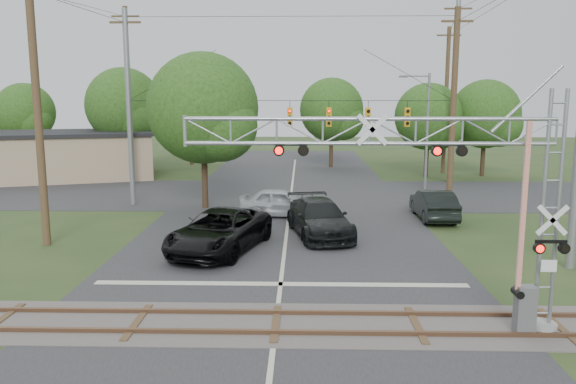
{
  "coord_description": "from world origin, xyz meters",
  "views": [
    {
      "loc": [
        0.74,
        -13.18,
        6.43
      ],
      "look_at": [
        0.21,
        7.5,
        2.94
      ],
      "focal_mm": 35.0,
      "sensor_mm": 36.0,
      "label": 1
    }
  ],
  "objects_px": {
    "streetlight": "(425,125)",
    "crossing_gantry": "(439,185)",
    "traffic_signal_span": "(305,111)",
    "car_dark": "(319,218)",
    "pickup_black": "(220,231)",
    "commercial_building": "(49,155)",
    "sedan_silver": "(282,202)"
  },
  "relations": [
    {
      "from": "crossing_gantry",
      "to": "traffic_signal_span",
      "type": "relative_size",
      "value": 0.53
    },
    {
      "from": "sedan_silver",
      "to": "commercial_building",
      "type": "distance_m",
      "value": 23.79
    },
    {
      "from": "crossing_gantry",
      "to": "pickup_black",
      "type": "relative_size",
      "value": 1.65
    },
    {
      "from": "car_dark",
      "to": "traffic_signal_span",
      "type": "bearing_deg",
      "value": 83.18
    },
    {
      "from": "car_dark",
      "to": "commercial_building",
      "type": "distance_m",
      "value": 27.94
    },
    {
      "from": "traffic_signal_span",
      "to": "commercial_building",
      "type": "height_order",
      "value": "traffic_signal_span"
    },
    {
      "from": "car_dark",
      "to": "commercial_building",
      "type": "relative_size",
      "value": 0.32
    },
    {
      "from": "pickup_black",
      "to": "streetlight",
      "type": "bearing_deg",
      "value": 69.6
    },
    {
      "from": "pickup_black",
      "to": "streetlight",
      "type": "distance_m",
      "value": 20.73
    },
    {
      "from": "crossing_gantry",
      "to": "car_dark",
      "type": "bearing_deg",
      "value": 104.54
    },
    {
      "from": "crossing_gantry",
      "to": "streetlight",
      "type": "bearing_deg",
      "value": 78.77
    },
    {
      "from": "sedan_silver",
      "to": "commercial_building",
      "type": "height_order",
      "value": "commercial_building"
    },
    {
      "from": "pickup_black",
      "to": "commercial_building",
      "type": "distance_m",
      "value": 27.0
    },
    {
      "from": "sedan_silver",
      "to": "crossing_gantry",
      "type": "bearing_deg",
      "value": -154.47
    },
    {
      "from": "car_dark",
      "to": "sedan_silver",
      "type": "bearing_deg",
      "value": 102.42
    },
    {
      "from": "traffic_signal_span",
      "to": "streetlight",
      "type": "distance_m",
      "value": 10.56
    },
    {
      "from": "crossing_gantry",
      "to": "sedan_silver",
      "type": "distance_m",
      "value": 16.28
    },
    {
      "from": "crossing_gantry",
      "to": "commercial_building",
      "type": "distance_m",
      "value": 37.87
    },
    {
      "from": "sedan_silver",
      "to": "traffic_signal_span",
      "type": "bearing_deg",
      "value": -13.61
    },
    {
      "from": "car_dark",
      "to": "streetlight",
      "type": "distance_m",
      "value": 16.15
    },
    {
      "from": "streetlight",
      "to": "sedan_silver",
      "type": "bearing_deg",
      "value": -135.63
    },
    {
      "from": "traffic_signal_span",
      "to": "car_dark",
      "type": "distance_m",
      "value": 8.86
    },
    {
      "from": "commercial_building",
      "to": "streetlight",
      "type": "xyz_separation_m",
      "value": [
        28.8,
        -4.64,
        2.64
      ]
    },
    {
      "from": "traffic_signal_span",
      "to": "crossing_gantry",
      "type": "bearing_deg",
      "value": -79.18
    },
    {
      "from": "pickup_black",
      "to": "commercial_building",
      "type": "xyz_separation_m",
      "value": [
        -16.77,
        21.13,
        1.01
      ]
    },
    {
      "from": "pickup_black",
      "to": "car_dark",
      "type": "distance_m",
      "value": 5.12
    },
    {
      "from": "pickup_black",
      "to": "streetlight",
      "type": "relative_size",
      "value": 0.77
    },
    {
      "from": "traffic_signal_span",
      "to": "pickup_black",
      "type": "relative_size",
      "value": 3.11
    },
    {
      "from": "crossing_gantry",
      "to": "commercial_building",
      "type": "relative_size",
      "value": 0.57
    },
    {
      "from": "sedan_silver",
      "to": "commercial_building",
      "type": "xyz_separation_m",
      "value": [
        -19.13,
        14.09,
        1.1
      ]
    },
    {
      "from": "pickup_black",
      "to": "commercial_building",
      "type": "relative_size",
      "value": 0.35
    },
    {
      "from": "streetlight",
      "to": "crossing_gantry",
      "type": "bearing_deg",
      "value": -101.23
    }
  ]
}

